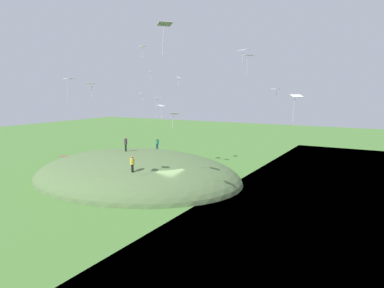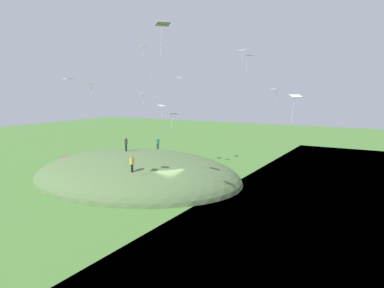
% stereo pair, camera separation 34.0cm
% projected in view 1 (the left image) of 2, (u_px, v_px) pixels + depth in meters
% --- Properties ---
extents(ground_plane, '(160.00, 160.00, 0.00)m').
position_uv_depth(ground_plane, '(168.00, 194.00, 35.77)').
color(ground_plane, '#4B7C35').
extents(grass_hill, '(25.96, 20.61, 6.51)m').
position_uv_depth(grass_hill, '(136.00, 179.00, 42.06)').
color(grass_hill, '#557042').
rests_on(grass_hill, ground_plane).
extents(dirt_path, '(10.98, 5.50, 0.04)m').
position_uv_depth(dirt_path, '(94.00, 157.00, 55.91)').
color(dirt_path, brown).
rests_on(dirt_path, ground_plane).
extents(person_watching_kites, '(0.38, 0.38, 1.70)m').
position_uv_depth(person_watching_kites, '(126.00, 142.00, 41.83)').
color(person_watching_kites, black).
rests_on(person_watching_kites, grass_hill).
extents(person_near_shore, '(0.56, 0.56, 1.60)m').
position_uv_depth(person_near_shore, '(157.00, 143.00, 48.41)').
color(person_near_shore, '#1B3746').
rests_on(person_near_shore, grass_hill).
extents(person_on_hilltop, '(0.53, 0.53, 1.60)m').
position_uv_depth(person_on_hilltop, '(132.00, 162.00, 34.49)').
color(person_on_hilltop, black).
rests_on(person_on_hilltop, grass_hill).
extents(kite_0, '(1.09, 1.05, 1.54)m').
position_uv_depth(kite_0, '(152.00, 71.00, 46.02)').
color(kite_0, silver).
extents(kite_1, '(0.94, 1.22, 1.61)m').
position_uv_depth(kite_1, '(161.00, 106.00, 41.94)').
color(kite_1, white).
extents(kite_2, '(0.90, 1.08, 1.14)m').
position_uv_depth(kite_2, '(275.00, 89.00, 37.25)').
color(kite_2, white).
extents(kite_3, '(1.19, 1.24, 1.79)m').
position_uv_depth(kite_3, '(248.00, 56.00, 33.02)').
color(kite_3, white).
extents(kite_4, '(0.85, 0.65, 1.33)m').
position_uv_depth(kite_4, '(142.00, 47.00, 42.79)').
color(kite_4, white).
extents(kite_5, '(1.33, 1.10, 1.61)m').
position_uv_depth(kite_5, '(244.00, 50.00, 36.42)').
color(kite_5, white).
extents(kite_6, '(0.83, 0.67, 1.68)m').
position_uv_depth(kite_6, '(142.00, 94.00, 49.99)').
color(kite_6, silver).
extents(kite_7, '(0.68, 0.89, 1.91)m').
position_uv_depth(kite_7, '(69.00, 80.00, 28.81)').
color(kite_7, white).
extents(kite_8, '(1.09, 1.14, 2.14)m').
position_uv_depth(kite_8, '(164.00, 26.00, 23.19)').
color(kite_8, white).
extents(kite_9, '(0.86, 0.81, 1.42)m').
position_uv_depth(kite_9, '(175.00, 115.00, 30.58)').
color(kite_9, silver).
extents(kite_10, '(1.09, 1.09, 2.19)m').
position_uv_depth(kite_10, '(297.00, 98.00, 27.97)').
color(kite_10, white).
extents(kite_11, '(0.82, 1.05, 1.26)m').
position_uv_depth(kite_11, '(179.00, 78.00, 48.14)').
color(kite_11, white).
extents(kite_12, '(0.99, 0.90, 1.99)m').
position_uv_depth(kite_12, '(158.00, 99.00, 32.52)').
color(kite_12, silver).
extents(kite_13, '(0.92, 0.87, 1.22)m').
position_uv_depth(kite_13, '(90.00, 84.00, 30.05)').
color(kite_13, white).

